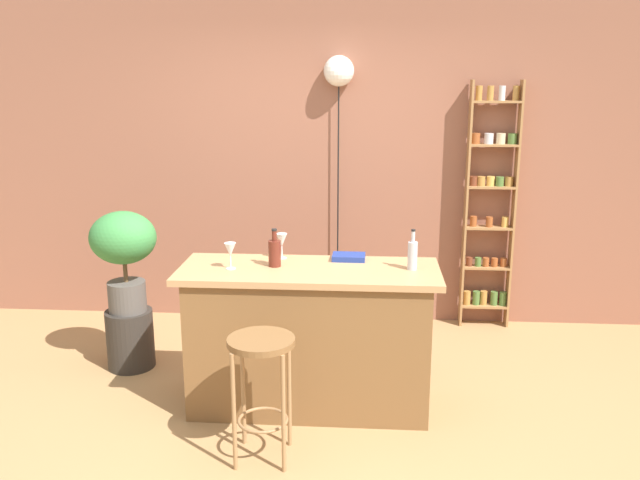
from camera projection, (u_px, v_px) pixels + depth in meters
The scene contains 13 objects.
ground at pixel (305, 428), 4.04m from camera, with size 12.00×12.00×0.00m, color #A37A4C.
back_wall at pixel (326, 157), 5.59m from camera, with size 6.40×0.10×2.80m, color #8C5642.
kitchen_counter at pixel (309, 337), 4.22m from camera, with size 1.61×0.61×0.92m.
bar_stool at pixel (262, 369), 3.61m from camera, with size 0.37×0.37×0.71m.
spice_shelf at pixel (490, 206), 5.45m from camera, with size 0.41×0.12×2.04m.
plant_stool at pixel (130, 339), 4.84m from camera, with size 0.34×0.34×0.43m, color #2D2823.
potted_plant at pixel (124, 248), 4.68m from camera, with size 0.47×0.42×0.73m.
bottle_wine_red at pixel (275, 252), 4.13m from camera, with size 0.08×0.08×0.24m.
bottle_olive_oil at pixel (413, 255), 4.06m from camera, with size 0.06×0.06×0.25m.
wine_glass_left at pixel (230, 250), 4.07m from camera, with size 0.07×0.07×0.16m.
wine_glass_center at pixel (282, 241), 4.30m from camera, with size 0.07×0.07×0.16m.
cookbook at pixel (349, 257), 4.29m from camera, with size 0.21×0.15×0.04m, color navy.
pendant_globe_light at pixel (339, 74), 5.31m from camera, with size 0.24×0.24×2.23m.
Camera 1 is at (0.35, -3.62, 2.09)m, focal length 37.46 mm.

